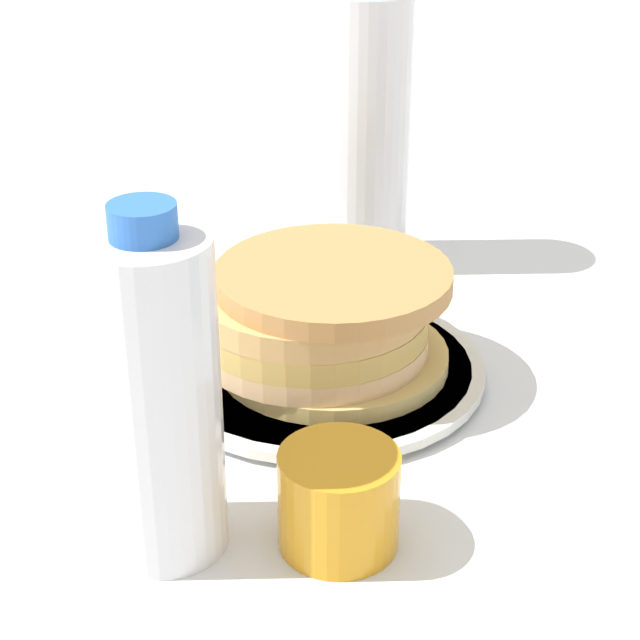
# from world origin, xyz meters

# --- Properties ---
(ground_plane) EXTENTS (4.00, 4.00, 0.00)m
(ground_plane) POSITION_xyz_m (0.00, 0.00, 0.00)
(ground_plane) COLOR white
(plate) EXTENTS (0.24, 0.24, 0.01)m
(plate) POSITION_xyz_m (0.01, -0.00, 0.01)
(plate) COLOR silver
(plate) RESTS_ON ground_plane
(pancake_stack) EXTENTS (0.18, 0.18, 0.08)m
(pancake_stack) POSITION_xyz_m (0.01, -0.00, 0.05)
(pancake_stack) COLOR #D4B76A
(pancake_stack) RESTS_ON plate
(juice_glass) EXTENTS (0.07, 0.07, 0.06)m
(juice_glass) POSITION_xyz_m (-0.04, 0.18, 0.03)
(juice_glass) COLOR orange
(juice_glass) RESTS_ON ground_plane
(water_bottle_near) EXTENTS (0.07, 0.07, 0.21)m
(water_bottle_near) POSITION_xyz_m (0.06, 0.20, 0.10)
(water_bottle_near) COLOR white
(water_bottle_near) RESTS_ON ground_plane
(water_bottle_mid) EXTENTS (0.08, 0.08, 0.25)m
(water_bottle_mid) POSITION_xyz_m (0.01, -0.22, 0.12)
(water_bottle_mid) COLOR white
(water_bottle_mid) RESTS_ON ground_plane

